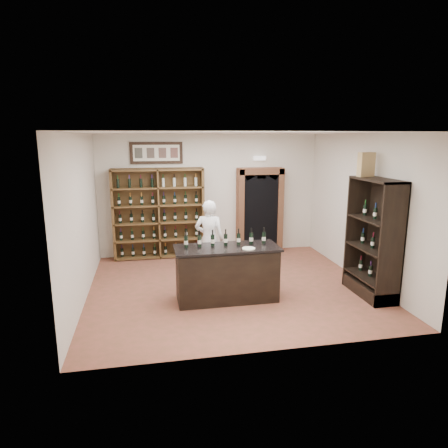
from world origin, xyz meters
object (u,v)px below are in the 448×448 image
Objects in this scene: wine_crate at (366,164)px; counter_bottle_0 at (186,241)px; side_cabinet at (373,256)px; wine_shelf at (159,213)px; tasting_counter at (227,274)px; shopkeeper at (209,239)px.

counter_bottle_0 is at bearing 169.87° from wine_crate.
side_cabinet is at bearing -6.87° from counter_bottle_0.
side_cabinet is (3.82, -3.23, -0.35)m from wine_shelf.
wine_crate is (2.67, 0.10, 1.93)m from tasting_counter.
shopkeeper reaches higher than tasting_counter.
counter_bottle_0 is 1.29m from shopkeeper.
tasting_counter is at bearing 172.27° from wine_crate.
shopkeeper is 3.72× the size of wine_crate.
tasting_counter is at bearing -9.09° from counter_bottle_0.
shopkeeper is at bearing 95.91° from tasting_counter.
wine_crate is (2.80, -1.12, 1.59)m from shopkeeper.
side_cabinet reaches higher than shopkeeper.
wine_crate reaches higher than wine_shelf.
tasting_counter is 4.20× the size of wine_crate.
wine_crate is at bearing -36.91° from wine_shelf.
tasting_counter is at bearing 113.79° from shopkeeper.
shopkeeper is (0.59, 1.11, -0.28)m from counter_bottle_0.
counter_bottle_0 is at bearing 170.91° from tasting_counter.
side_cabinet is at bearing -6.28° from tasting_counter.
shopkeeper is at bearing 151.92° from side_cabinet.
wine_shelf is 1.17× the size of tasting_counter.
wine_shelf is 1.99m from shopkeeper.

